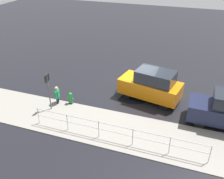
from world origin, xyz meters
name	(u,v)px	position (x,y,z in m)	size (l,w,h in m)	color
ground_plane	(135,93)	(0.00, 0.00, 0.00)	(60.00, 60.00, 0.00)	black
kerb_strip	(116,129)	(0.00, 4.20, 0.02)	(24.00, 3.20, 0.04)	gray
moving_hatchback	(151,85)	(-1.11, 0.42, 1.03)	(4.15, 2.42, 2.06)	orange
fire_hydrant	(71,98)	(3.54, 2.68, 0.40)	(0.42, 0.31, 0.80)	#197A2D
pedestrian	(57,94)	(4.33, 2.93, 0.68)	(0.34, 0.55, 1.22)	#1E8C4C
metal_railing	(115,130)	(-0.26, 5.11, 0.72)	(9.08, 0.04, 1.05)	#B7BABF
sign_post	(48,87)	(4.39, 3.65, 1.58)	(0.07, 0.44, 2.40)	#4C4C51
puddle_patch	(133,94)	(0.10, 0.18, 0.00)	(2.61, 2.61, 0.01)	black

